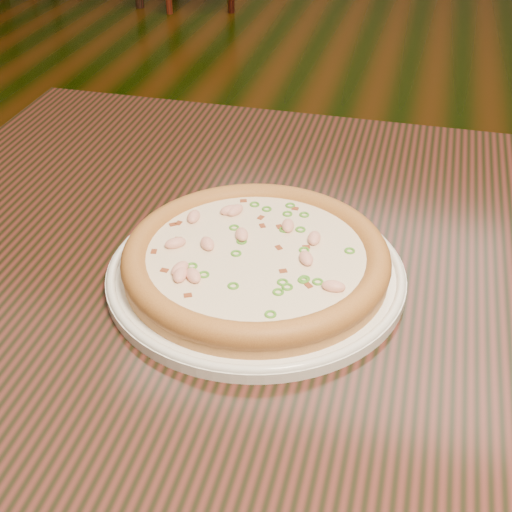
# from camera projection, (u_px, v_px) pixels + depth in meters

# --- Properties ---
(ground) EXTENTS (9.00, 9.00, 0.00)m
(ground) POSITION_uv_depth(u_px,v_px,m) (195.00, 494.00, 1.44)
(ground) COLOR black
(hero_table) EXTENTS (1.20, 0.80, 0.75)m
(hero_table) POSITION_uv_depth(u_px,v_px,m) (363.00, 335.00, 0.85)
(hero_table) COLOR black
(hero_table) RESTS_ON ground
(plate) EXTENTS (0.32, 0.32, 0.02)m
(plate) POSITION_uv_depth(u_px,v_px,m) (256.00, 272.00, 0.78)
(plate) COLOR white
(plate) RESTS_ON hero_table
(pizza) EXTENTS (0.29, 0.29, 0.03)m
(pizza) POSITION_uv_depth(u_px,v_px,m) (256.00, 258.00, 0.77)
(pizza) COLOR #C48745
(pizza) RESTS_ON plate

